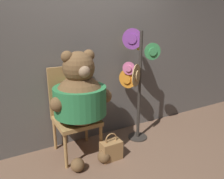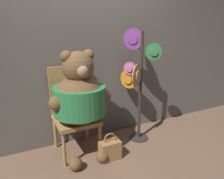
{
  "view_description": "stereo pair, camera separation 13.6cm",
  "coord_description": "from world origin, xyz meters",
  "px_view_note": "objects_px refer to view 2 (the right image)",
  "views": [
    {
      "loc": [
        -1.12,
        -2.12,
        1.63
      ],
      "look_at": [
        0.2,
        0.24,
        0.82
      ],
      "focal_mm": 35.0,
      "sensor_mm": 36.0,
      "label": 1
    },
    {
      "loc": [
        -1.0,
        -2.18,
        1.63
      ],
      "look_at": [
        0.2,
        0.24,
        0.82
      ],
      "focal_mm": 35.0,
      "sensor_mm": 36.0,
      "label": 2
    }
  ],
  "objects_px": {
    "handbag_on_ground": "(110,150)",
    "teddy_bear": "(80,97)",
    "hat_display_rack": "(137,76)",
    "chair": "(73,109)"
  },
  "relations": [
    {
      "from": "teddy_bear",
      "to": "hat_display_rack",
      "type": "relative_size",
      "value": 0.86
    },
    {
      "from": "teddy_bear",
      "to": "handbag_on_ground",
      "type": "height_order",
      "value": "teddy_bear"
    },
    {
      "from": "teddy_bear",
      "to": "handbag_on_ground",
      "type": "xyz_separation_m",
      "value": [
        0.28,
        -0.25,
        -0.67
      ]
    },
    {
      "from": "teddy_bear",
      "to": "hat_display_rack",
      "type": "bearing_deg",
      "value": 4.78
    },
    {
      "from": "hat_display_rack",
      "to": "handbag_on_ground",
      "type": "distance_m",
      "value": 1.05
    },
    {
      "from": "chair",
      "to": "hat_display_rack",
      "type": "relative_size",
      "value": 0.71
    },
    {
      "from": "chair",
      "to": "handbag_on_ground",
      "type": "distance_m",
      "value": 0.71
    },
    {
      "from": "handbag_on_ground",
      "to": "teddy_bear",
      "type": "bearing_deg",
      "value": 139.03
    },
    {
      "from": "hat_display_rack",
      "to": "handbag_on_ground",
      "type": "bearing_deg",
      "value": -151.26
    },
    {
      "from": "teddy_bear",
      "to": "hat_display_rack",
      "type": "height_order",
      "value": "hat_display_rack"
    }
  ]
}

